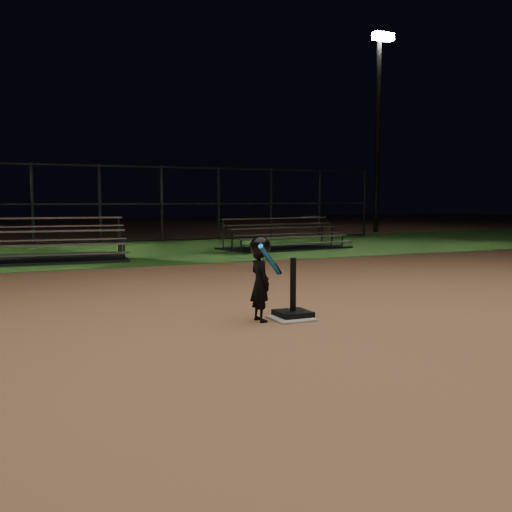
{
  "coord_description": "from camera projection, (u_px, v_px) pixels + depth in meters",
  "views": [
    {
      "loc": [
        -3.1,
        -5.87,
        1.37
      ],
      "look_at": [
        0.0,
        1.0,
        0.65
      ],
      "focal_mm": 40.95,
      "sensor_mm": 36.0,
      "label": 1
    }
  ],
  "objects": [
    {
      "name": "bleacher_left",
      "position": [
        34.0,
        253.0,
        13.02
      ],
      "size": [
        4.15,
        2.3,
        0.98
      ],
      "rotation": [
        0.0,
        0.0,
        -0.09
      ],
      "color": "#B7B6BC",
      "rests_on": "ground"
    },
    {
      "name": "grass_strip",
      "position": [
        120.0,
        251.0,
        15.8
      ],
      "size": [
        60.0,
        8.0,
        0.01
      ],
      "primitive_type": "cube",
      "color": "#2C601F",
      "rests_on": "ground"
    },
    {
      "name": "bleacher_right",
      "position": [
        285.0,
        243.0,
        16.44
      ],
      "size": [
        3.73,
        2.16,
        0.87
      ],
      "rotation": [
        0.0,
        0.0,
        0.13
      ],
      "color": "#A3A4A8",
      "rests_on": "ground"
    },
    {
      "name": "home_plate",
      "position": [
        292.0,
        319.0,
        6.72
      ],
      "size": [
        0.45,
        0.45,
        0.02
      ],
      "primitive_type": "cube",
      "color": "beige",
      "rests_on": "ground"
    },
    {
      "name": "backstop_fence",
      "position": [
        100.0,
        204.0,
        18.4
      ],
      "size": [
        20.08,
        0.08,
        2.5
      ],
      "color": "#38383D",
      "rests_on": "ground"
    },
    {
      "name": "ground",
      "position": [
        292.0,
        320.0,
        6.72
      ],
      "size": [
        80.0,
        80.0,
        0.0
      ],
      "primitive_type": "plane",
      "color": "#B17750",
      "rests_on": "ground"
    },
    {
      "name": "batting_tee",
      "position": [
        293.0,
        306.0,
        6.81
      ],
      "size": [
        0.38,
        0.38,
        0.68
      ],
      "color": "black",
      "rests_on": "home_plate"
    },
    {
      "name": "child_batter",
      "position": [
        260.0,
        276.0,
        6.59
      ],
      "size": [
        0.46,
        0.51,
        0.97
      ],
      "rotation": [
        0.0,
        0.0,
        1.63
      ],
      "color": "black",
      "rests_on": "ground"
    },
    {
      "name": "light_pole_right",
      "position": [
        379.0,
        115.0,
        24.72
      ],
      "size": [
        0.9,
        0.53,
        8.3
      ],
      "color": "#2D2D30",
      "rests_on": "ground"
    }
  ]
}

